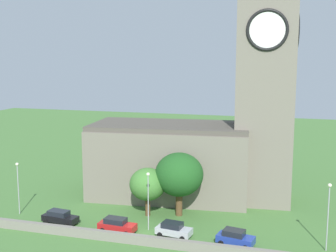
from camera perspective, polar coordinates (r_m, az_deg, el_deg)
The scene contains 12 objects.
ground_plane at distance 68.55m, azimuth 0.62°, elevation -9.39°, with size 200.00×200.00×0.00m, color #477538.
church at distance 66.63m, azimuth 5.38°, elevation -0.03°, with size 31.81×14.50×36.55m.
quay_barrier at distance 52.80m, azimuth -4.65°, elevation -14.50°, with size 56.03×0.70×1.12m, color gray.
car_black at distance 59.95m, azimuth -13.97°, elevation -11.49°, with size 4.96×2.46×1.76m.
car_red at distance 55.96m, azimuth -6.71°, elevation -12.74°, with size 4.84×2.35×1.83m.
car_silver at distance 54.37m, azimuth 0.73°, elevation -13.38°, with size 4.52×2.66×1.77m.
car_blue at distance 52.60m, azimuth 8.79°, elevation -14.23°, with size 4.54×2.87×1.85m.
streetlamp_west_end at distance 63.92m, azimuth -19.05°, elevation -6.70°, with size 0.44×0.44×7.32m.
streetlamp_west_mid at distance 54.98m, azimuth -2.61°, elevation -8.65°, with size 0.44×0.44×7.47m.
streetlamp_central at distance 52.27m, azimuth 20.26°, elevation -9.90°, with size 0.44×0.44×7.84m.
tree_riverside_east at distance 59.70m, azimuth 1.46°, elevation -6.39°, with size 6.63×6.63×8.80m.
tree_riverside_west at distance 60.01m, azimuth -2.69°, elevation -7.63°, with size 4.96×4.96×6.71m.
Camera 1 is at (17.46, -47.72, 21.47)m, focal length 46.59 mm.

